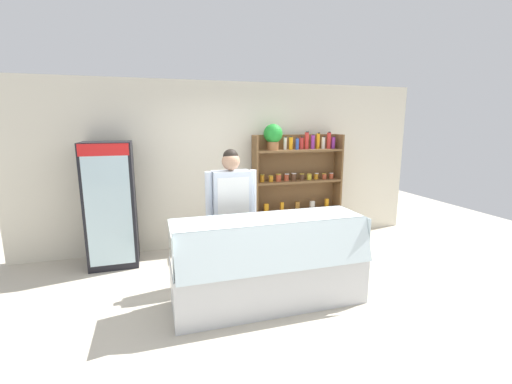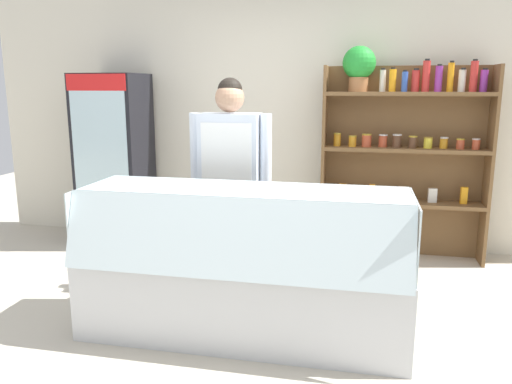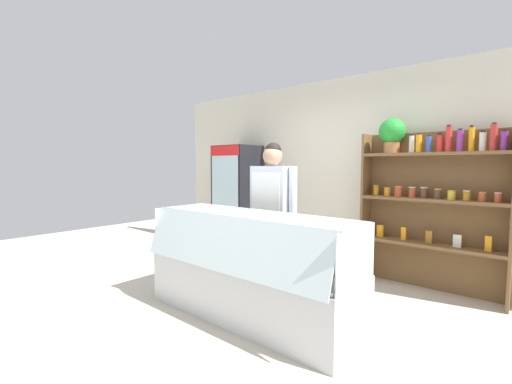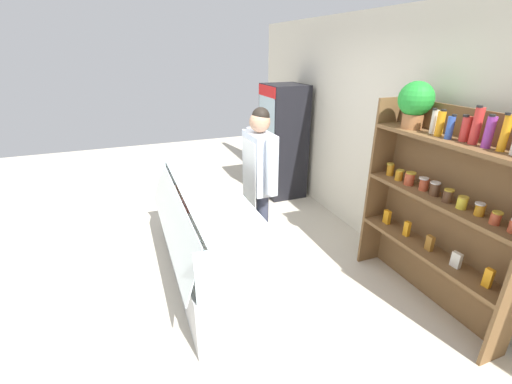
# 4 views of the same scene
# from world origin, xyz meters

# --- Properties ---
(ground_plane) EXTENTS (12.00, 12.00, 0.00)m
(ground_plane) POSITION_xyz_m (0.00, 0.00, 0.00)
(ground_plane) COLOR beige
(back_wall) EXTENTS (6.80, 0.10, 2.70)m
(back_wall) POSITION_xyz_m (0.00, 2.07, 1.35)
(back_wall) COLOR silver
(back_wall) RESTS_ON ground
(drinks_fridge) EXTENTS (0.67, 0.60, 1.79)m
(drinks_fridge) POSITION_xyz_m (-1.87, 1.64, 0.89)
(drinks_fridge) COLOR black
(drinks_fridge) RESTS_ON ground
(shelving_unit) EXTENTS (1.55, 0.31, 2.03)m
(shelving_unit) POSITION_xyz_m (1.01, 1.77, 1.18)
(shelving_unit) COLOR brown
(shelving_unit) RESTS_ON ground
(deli_display_case) EXTENTS (2.17, 0.76, 1.01)m
(deli_display_case) POSITION_xyz_m (-0.07, -0.09, 0.31)
(deli_display_case) COLOR silver
(deli_display_case) RESTS_ON ground
(shop_clerk) EXTENTS (0.66, 0.25, 1.73)m
(shop_clerk) POSITION_xyz_m (-0.33, 0.61, 1.03)
(shop_clerk) COLOR #383D51
(shop_clerk) RESTS_ON ground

